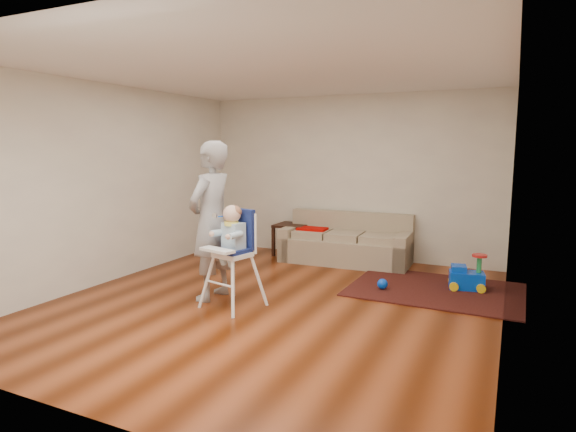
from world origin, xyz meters
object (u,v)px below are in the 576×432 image
at_px(side_table, 292,239).
at_px(ride_on_toy, 467,271).
at_px(toy_ball, 382,284).
at_px(sofa, 345,239).
at_px(adult, 211,221).
at_px(high_chair, 233,258).

xyz_separation_m(side_table, ride_on_toy, (2.93, -0.92, -0.02)).
xyz_separation_m(side_table, toy_ball, (1.94, -1.40, -0.18)).
bearing_deg(sofa, toy_ball, -55.34).
bearing_deg(toy_ball, adult, -146.54).
relative_size(high_chair, adult, 0.63).
bearing_deg(ride_on_toy, adult, -159.09).
height_order(toy_ball, adult, adult).
height_order(side_table, toy_ball, side_table).
height_order(ride_on_toy, high_chair, high_chair).
height_order(ride_on_toy, toy_ball, ride_on_toy).
bearing_deg(high_chair, side_table, 114.55).
xyz_separation_m(toy_ball, high_chair, (-1.42, -1.37, 0.50)).
xyz_separation_m(high_chair, adult, (-0.40, 0.17, 0.38)).
height_order(sofa, toy_ball, sofa).
xyz_separation_m(ride_on_toy, adult, (-2.81, -1.69, 0.71)).
xyz_separation_m(toy_ball, adult, (-1.82, -1.20, 0.88)).
relative_size(side_table, adult, 0.28).
bearing_deg(sofa, high_chair, -102.68).
bearing_deg(high_chair, sofa, 93.19).
xyz_separation_m(sofa, ride_on_toy, (1.91, -0.76, -0.14)).
bearing_deg(high_chair, ride_on_toy, 51.52).
xyz_separation_m(side_table, adult, (0.12, -2.61, 0.69)).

